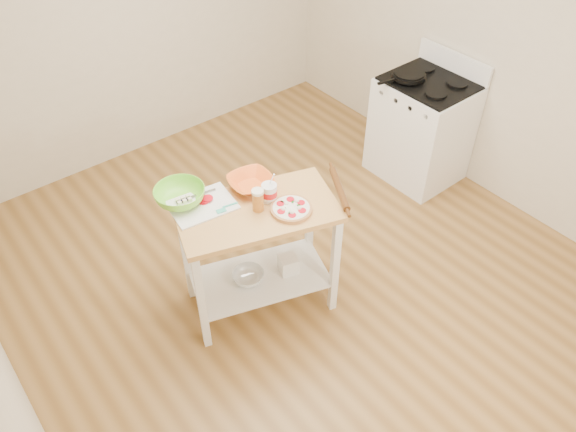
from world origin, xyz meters
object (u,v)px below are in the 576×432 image
(spatula, at_px, (226,208))
(shelf_bin, at_px, (288,264))
(orange_bowl, at_px, (251,183))
(beer_pint, at_px, (258,200))
(gas_stove, at_px, (421,129))
(cutting_board, at_px, (201,205))
(skillet, at_px, (408,76))
(yogurt_tub, at_px, (269,192))
(rolling_pin, at_px, (339,189))
(knife, at_px, (191,198))
(prep_island, at_px, (258,238))
(green_bowl, at_px, (180,196))
(pizza, at_px, (291,208))
(shelf_glass_bowl, at_px, (248,277))

(spatula, height_order, shelf_bin, spatula)
(orange_bowl, height_order, shelf_bin, orange_bowl)
(beer_pint, bearing_deg, orange_bowl, 65.58)
(gas_stove, xyz_separation_m, cutting_board, (-2.31, -0.12, 0.43))
(skillet, bearing_deg, yogurt_tub, -154.17)
(yogurt_tub, height_order, rolling_pin, yogurt_tub)
(skillet, relative_size, knife, 1.64)
(prep_island, xyz_separation_m, spatula, (-0.16, 0.11, 0.28))
(skillet, distance_m, knife, 2.22)
(gas_stove, bearing_deg, green_bowl, 179.36)
(gas_stove, distance_m, rolling_pin, 1.69)
(skillet, distance_m, orange_bowl, 1.86)
(gas_stove, relative_size, rolling_pin, 2.68)
(beer_pint, xyz_separation_m, yogurt_tub, (0.11, 0.03, -0.02))
(shelf_bin, bearing_deg, pizza, -116.56)
(beer_pint, bearing_deg, skillet, 14.88)
(shelf_glass_bowl, bearing_deg, beer_pint, -24.11)
(green_bowl, height_order, beer_pint, beer_pint)
(cutting_board, distance_m, orange_bowl, 0.36)
(gas_stove, xyz_separation_m, shelf_bin, (-1.86, -0.43, -0.15))
(knife, relative_size, shelf_glass_bowl, 1.21)
(yogurt_tub, height_order, shelf_glass_bowl, yogurt_tub)
(pizza, bearing_deg, green_bowl, 134.59)
(skillet, distance_m, rolling_pin, 1.58)
(pizza, xyz_separation_m, cutting_board, (-0.42, 0.39, -0.01))
(spatula, bearing_deg, prep_island, -24.53)
(knife, height_order, green_bowl, green_bowl)
(prep_island, height_order, spatula, spatula)
(prep_island, bearing_deg, cutting_board, 136.63)
(skillet, xyz_separation_m, rolling_pin, (-1.41, -0.70, -0.05))
(pizza, distance_m, shelf_bin, 0.60)
(rolling_pin, bearing_deg, spatula, 154.97)
(skillet, bearing_deg, prep_island, -154.49)
(gas_stove, distance_m, green_bowl, 2.44)
(cutting_board, bearing_deg, spatula, -44.25)
(green_bowl, relative_size, rolling_pin, 0.78)
(orange_bowl, height_order, yogurt_tub, yogurt_tub)
(prep_island, height_order, shelf_bin, prep_island)
(knife, xyz_separation_m, shelf_glass_bowl, (0.20, -0.30, -0.62))
(prep_island, relative_size, green_bowl, 3.50)
(green_bowl, bearing_deg, yogurt_tub, -36.69)
(shelf_bin, bearing_deg, yogurt_tub, 131.31)
(prep_island, xyz_separation_m, rolling_pin, (0.52, -0.20, 0.28))
(prep_island, relative_size, orange_bowl, 3.94)
(skillet, relative_size, pizza, 1.69)
(beer_pint, relative_size, shelf_glass_bowl, 0.68)
(green_bowl, distance_m, rolling_pin, 1.02)
(pizza, height_order, beer_pint, beer_pint)
(orange_bowl, height_order, shelf_glass_bowl, orange_bowl)
(gas_stove, distance_m, cutting_board, 2.35)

